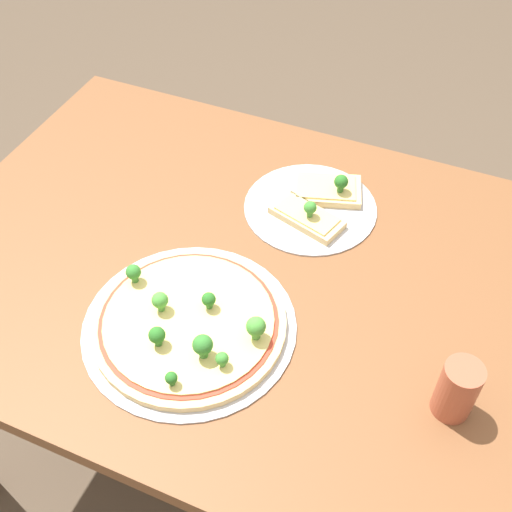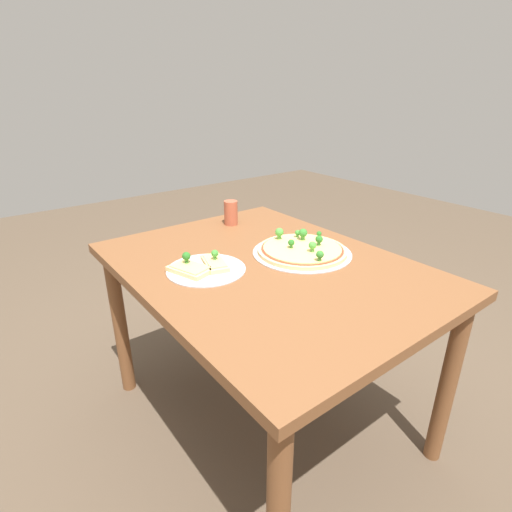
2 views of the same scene
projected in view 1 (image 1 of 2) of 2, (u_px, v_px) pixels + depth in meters
ground_plane at (238, 435)px, 1.80m from camera, size 8.00×8.00×0.00m
dining_table at (232, 290)px, 1.32m from camera, size 1.22×0.92×0.73m
pizza_tray_whole at (192, 324)px, 1.14m from camera, size 0.38×0.38×0.07m
pizza_tray_slice at (316, 203)px, 1.35m from camera, size 0.28×0.28×0.07m
drinking_cup at (457, 390)px, 1.00m from camera, size 0.06×0.06×0.11m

